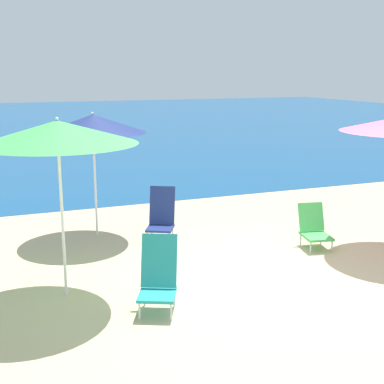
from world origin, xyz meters
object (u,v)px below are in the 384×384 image
beach_umbrella_green (58,132)px  beach_chair_green (314,227)px  beach_umbrella_navy (93,124)px  beach_chair_teal (158,275)px  beach_chair_navy (161,215)px

beach_umbrella_green → beach_chair_green: size_ratio=3.30×
beach_umbrella_navy → beach_chair_teal: 3.53m
beach_chair_teal → beach_chair_navy: size_ratio=0.98×
beach_chair_green → beach_chair_navy: 2.49m
beach_chair_teal → beach_chair_navy: 2.63m
beach_chair_teal → beach_umbrella_navy: bearing=116.4°
beach_chair_teal → beach_chair_navy: (0.86, 2.49, 0.02)m
beach_chair_navy → beach_chair_teal: bearing=-80.7°
beach_chair_navy → beach_chair_green: bearing=-0.2°
beach_umbrella_green → beach_chair_green: 4.39m
beach_chair_green → beach_chair_navy: beach_chair_navy is taller
beach_umbrella_navy → beach_chair_teal: bearing=-88.6°
beach_chair_green → beach_chair_teal: beach_chair_teal is taller
beach_umbrella_green → beach_chair_navy: bearing=42.5°
beach_umbrella_navy → beach_chair_teal: (0.08, -3.19, -1.49)m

